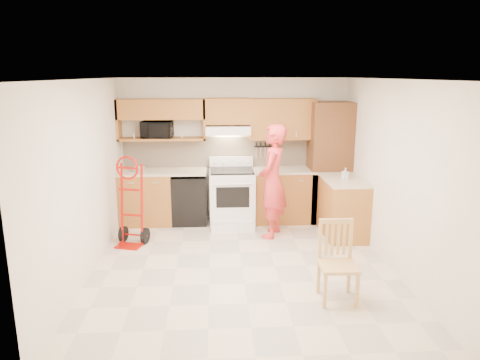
{
  "coord_description": "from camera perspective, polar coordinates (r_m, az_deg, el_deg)",
  "views": [
    {
      "loc": [
        -0.35,
        -5.63,
        2.56
      ],
      "look_at": [
        0.0,
        0.5,
        1.1
      ],
      "focal_mm": 33.39,
      "sensor_mm": 36.0,
      "label": 1
    }
  ],
  "objects": [
    {
      "name": "countertop_return",
      "position": [
        7.27,
        13.2,
        -0.01
      ],
      "size": [
        0.63,
        1.0,
        0.04
      ],
      "primitive_type": "cube",
      "color": "beige",
      "rests_on": "cab_return_right"
    },
    {
      "name": "microwave",
      "position": [
        7.83,
        -10.55,
        6.37
      ],
      "size": [
        0.55,
        0.4,
        0.29
      ],
      "primitive_type": "imported",
      "rotation": [
        0.0,
        0.0,
        -0.1
      ],
      "color": "black",
      "rests_on": "upper_shelf_mw"
    },
    {
      "name": "upper_cab_center",
      "position": [
        7.74,
        -1.58,
        8.79
      ],
      "size": [
        0.76,
        0.33,
        0.44
      ],
      "primitive_type": "cube",
      "color": "#AC5E23",
      "rests_on": "wall_back"
    },
    {
      "name": "range",
      "position": [
        7.7,
        -1.01,
        -1.62
      ],
      "size": [
        0.77,
        1.01,
        1.13
      ],
      "primitive_type": null,
      "color": "white",
      "rests_on": "ground"
    },
    {
      "name": "wall_front",
      "position": [
        3.63,
        2.54,
        -7.82
      ],
      "size": [
        4.0,
        0.02,
        2.5
      ],
      "primitive_type": "cube",
      "color": "white",
      "rests_on": "ground"
    },
    {
      "name": "dining_chair",
      "position": [
        5.28,
        12.46,
        -10.31
      ],
      "size": [
        0.43,
        0.47,
        0.93
      ],
      "primitive_type": null,
      "rotation": [
        0.0,
        0.0,
        -0.03
      ],
      "color": "tan",
      "rests_on": "ground"
    },
    {
      "name": "upper_cab_right",
      "position": [
        7.84,
        5.45,
        7.77
      ],
      "size": [
        1.14,
        0.33,
        0.7
      ],
      "primitive_type": "cube",
      "color": "#AC5E23",
      "rests_on": "wall_back"
    },
    {
      "name": "wall_back",
      "position": [
        8.0,
        -0.73,
        3.97
      ],
      "size": [
        4.0,
        0.02,
        2.5
      ],
      "primitive_type": "cube",
      "color": "white",
      "rests_on": "ground"
    },
    {
      "name": "ceiling",
      "position": [
        5.64,
        0.3,
        12.87
      ],
      "size": [
        4.0,
        4.5,
        0.02
      ],
      "primitive_type": "cube",
      "color": "white",
      "rests_on": "ground"
    },
    {
      "name": "bowl",
      "position": [
        7.85,
        -12.91,
        1.35
      ],
      "size": [
        0.28,
        0.28,
        0.06
      ],
      "primitive_type": "imported",
      "rotation": [
        0.0,
        0.0,
        -0.21
      ],
      "color": "white",
      "rests_on": "countertop_left"
    },
    {
      "name": "knife_strip",
      "position": [
        7.99,
        3.24,
        3.86
      ],
      "size": [
        0.4,
        0.05,
        0.29
      ],
      "primitive_type": null,
      "color": "black",
      "rests_on": "backsplash"
    },
    {
      "name": "floor",
      "position": [
        6.2,
        0.27,
        -11.12
      ],
      "size": [
        4.0,
        4.5,
        0.02
      ],
      "primitive_type": "cube",
      "color": "beige",
      "rests_on": "ground"
    },
    {
      "name": "soap_bottle",
      "position": [
        7.22,
        13.29,
        0.81
      ],
      "size": [
        0.1,
        0.1,
        0.18
      ],
      "primitive_type": "imported",
      "rotation": [
        0.0,
        0.0,
        0.19
      ],
      "color": "white",
      "rests_on": "countertop_return"
    },
    {
      "name": "backsplash",
      "position": [
        7.99,
        -0.72,
        3.58
      ],
      "size": [
        3.92,
        0.03,
        0.55
      ],
      "primitive_type": "cube",
      "color": "beige",
      "rests_on": "wall_back"
    },
    {
      "name": "wall_right",
      "position": [
        6.24,
        19.03,
        0.52
      ],
      "size": [
        0.02,
        4.5,
        2.5
      ],
      "primitive_type": "cube",
      "color": "white",
      "rests_on": "ground"
    },
    {
      "name": "wall_left",
      "position": [
        6.01,
        -19.21,
        0.03
      ],
      "size": [
        0.02,
        4.5,
        2.5
      ],
      "primitive_type": "cube",
      "color": "white",
      "rests_on": "ground"
    },
    {
      "name": "cab_return_right",
      "position": [
        7.39,
        13.0,
        -3.56
      ],
      "size": [
        0.6,
        1.0,
        0.9
      ],
      "primitive_type": "cube",
      "color": "#AC5E23",
      "rests_on": "ground"
    },
    {
      "name": "countertop_left",
      "position": [
        7.8,
        -9.83,
        1.06
      ],
      "size": [
        1.5,
        0.63,
        0.04
      ],
      "primitive_type": "cube",
      "color": "beige",
      "rests_on": "lower_cab_left"
    },
    {
      "name": "upper_cab_left",
      "position": [
        7.78,
        -10.03,
        8.92
      ],
      "size": [
        1.5,
        0.33,
        0.34
      ],
      "primitive_type": "cube",
      "color": "#AC5E23",
      "rests_on": "wall_back"
    },
    {
      "name": "countertop_right",
      "position": [
        7.84,
        5.45,
        1.26
      ],
      "size": [
        1.14,
        0.63,
        0.04
      ],
      "primitive_type": "cube",
      "color": "beige",
      "rests_on": "lower_cab_right"
    },
    {
      "name": "dishwasher",
      "position": [
        7.88,
        -6.43,
        -2.41
      ],
      "size": [
        0.6,
        0.6,
        0.85
      ],
      "primitive_type": "cube",
      "color": "black",
      "rests_on": "ground"
    },
    {
      "name": "person",
      "position": [
        7.07,
        4.16,
        -0.18
      ],
      "size": [
        0.63,
        0.77,
        1.81
      ],
      "primitive_type": "imported",
      "rotation": [
        0.0,
        0.0,
        -1.92
      ],
      "color": "red",
      "rests_on": "ground"
    },
    {
      "name": "pantry_tall",
      "position": [
        7.98,
        11.31,
        2.22
      ],
      "size": [
        0.7,
        0.6,
        2.1
      ],
      "primitive_type": "cube",
      "color": "#52341D",
      "rests_on": "ground"
    },
    {
      "name": "range_hood",
      "position": [
        7.71,
        -1.55,
        6.45
      ],
      "size": [
        0.76,
        0.46,
        0.14
      ],
      "primitive_type": "cube",
      "color": "white",
      "rests_on": "wall_back"
    },
    {
      "name": "hand_truck",
      "position": [
        6.94,
        -13.95,
        -3.21
      ],
      "size": [
        0.6,
        0.57,
        1.25
      ],
      "primitive_type": null,
      "rotation": [
        0.0,
        0.0,
        -0.28
      ],
      "color": "#AE0E05",
      "rests_on": "ground"
    },
    {
      "name": "lower_cab_right",
      "position": [
        7.95,
        5.38,
        -2.05
      ],
      "size": [
        1.14,
        0.6,
        0.9
      ],
      "primitive_type": "cube",
      "color": "#AC5E23",
      "rests_on": "ground"
    },
    {
      "name": "lower_cab_left",
      "position": [
        7.96,
        -11.84,
        -2.28
      ],
      "size": [
        0.9,
        0.6,
        0.9
      ],
      "primitive_type": "cube",
      "color": "#AC5E23",
      "rests_on": "ground"
    },
    {
      "name": "upper_shelf_mw",
      "position": [
        7.84,
        -9.88,
        5.2
      ],
      "size": [
        1.5,
        0.33,
        0.04
      ],
      "primitive_type": "cube",
      "color": "#AC5E23",
      "rests_on": "wall_back"
    }
  ]
}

